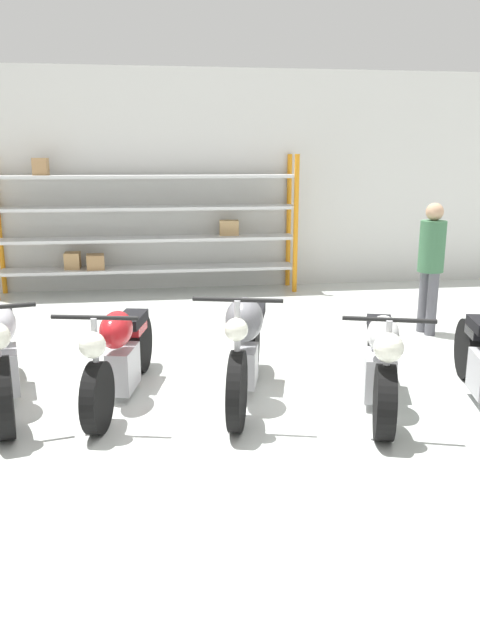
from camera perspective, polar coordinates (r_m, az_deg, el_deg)
ground_plane at (r=5.76m, az=0.56°, el=-7.75°), size 30.00×30.00×0.00m
back_wall at (r=10.73m, az=-3.82°, el=12.53°), size 30.00×0.08×3.60m
shelving_rack at (r=10.39m, az=-8.71°, el=8.57°), size 4.88×0.63×2.24m
motorcycle_silver at (r=6.02m, az=-21.02°, el=-2.98°), size 0.77×2.16×1.09m
motorcycle_red at (r=5.87m, az=-10.87°, el=-3.01°), size 0.79×2.09×0.98m
motorcycle_grey at (r=5.72m, az=0.49°, el=-2.34°), size 0.82×2.03×1.11m
motorcycle_white at (r=5.71m, az=12.75°, el=-3.79°), size 0.90×1.92×0.99m
person_browsing at (r=8.18m, az=17.07°, el=5.43°), size 0.37×0.37×1.66m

